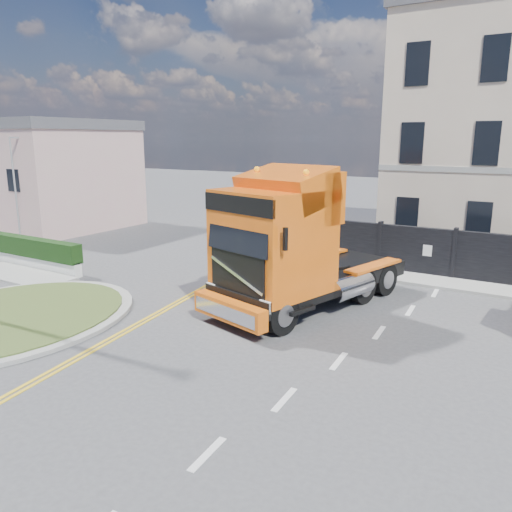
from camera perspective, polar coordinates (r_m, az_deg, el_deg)
The scene contains 8 objects.
ground at distance 14.60m, azimuth -0.91°, elevation -8.82°, with size 120.00×120.00×0.00m, color #424244.
traffic_island at distance 17.37m, azimuth -26.76°, elevation -6.36°, with size 6.80×6.80×0.17m.
hedge_wall at distance 24.44m, azimuth -25.70°, elevation 0.73°, with size 8.00×0.55×1.35m.
seaside_bldg_pink at distance 34.11m, azimuth -22.16°, elevation 8.11°, with size 8.00×8.00×6.00m, color #CBA99E.
seaside_bldg_cream at distance 41.84m, azimuth -26.61°, elevation 7.78°, with size 9.00×8.00×5.00m, color silver.
pavement_far at distance 20.35m, azimuth 26.57°, elevation -3.65°, with size 20.00×1.60×0.12m, color gray.
truck at distance 15.91m, azimuth 3.76°, elevation 0.67°, with size 4.69×8.03×4.53m.
lamppost_slim at distance 29.19m, azimuth -25.90°, elevation 7.72°, with size 0.23×0.46×5.65m.
Camera 1 is at (7.16, -11.48, 5.49)m, focal length 35.00 mm.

